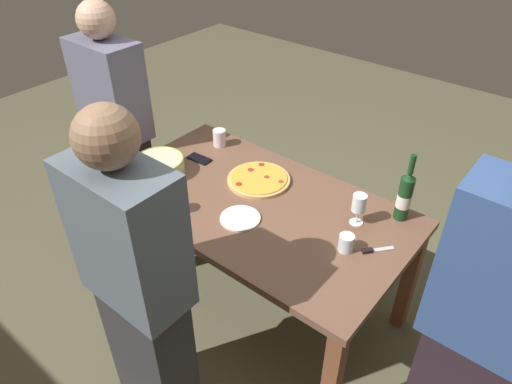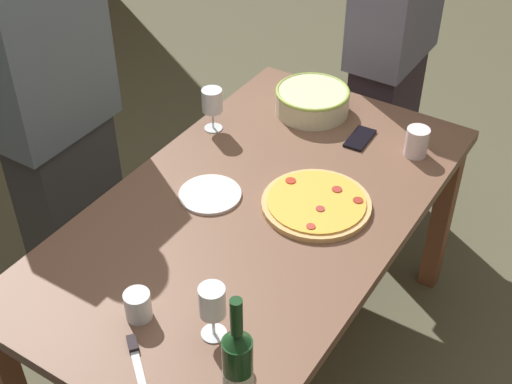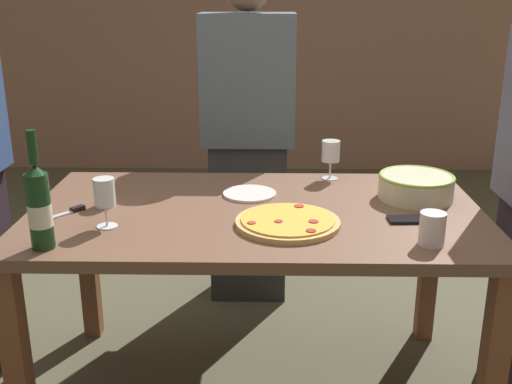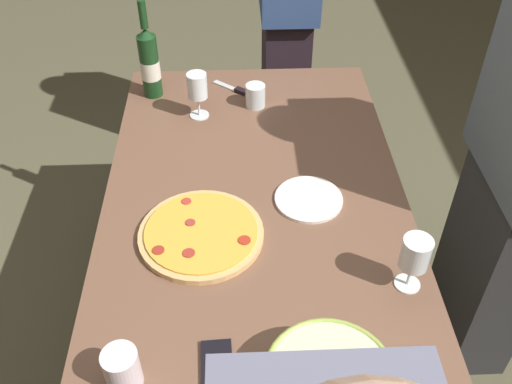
{
  "view_description": "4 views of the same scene",
  "coord_description": "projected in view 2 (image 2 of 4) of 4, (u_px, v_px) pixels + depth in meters",
  "views": [
    {
      "loc": [
        -1.22,
        1.5,
        2.23
      ],
      "look_at": [
        0.0,
        0.0,
        0.81
      ],
      "focal_mm": 32.92,
      "sensor_mm": 36.0,
      "label": 1
    },
    {
      "loc": [
        -1.43,
        -0.91,
        2.17
      ],
      "look_at": [
        0.0,
        0.0,
        0.81
      ],
      "focal_mm": 49.49,
      "sensor_mm": 36.0,
      "label": 2
    },
    {
      "loc": [
        0.04,
        -2.03,
        1.49
      ],
      "look_at": [
        0.0,
        0.0,
        0.81
      ],
      "focal_mm": 42.8,
      "sensor_mm": 36.0,
      "label": 3
    },
    {
      "loc": [
        1.2,
        -0.05,
        1.89
      ],
      "look_at": [
        0.0,
        0.0,
        0.81
      ],
      "focal_mm": 39.85,
      "sensor_mm": 36.0,
      "label": 4
    }
  ],
  "objects": [
    {
      "name": "serving_bowl",
      "position": [
        312.0,
        100.0,
        2.62
      ],
      "size": [
        0.28,
        0.28,
        0.09
      ],
      "color": "beige",
      "rests_on": "dining_table"
    },
    {
      "name": "cup_amber",
      "position": [
        417.0,
        142.0,
        2.4
      ],
      "size": [
        0.08,
        0.08,
        0.1
      ],
      "primitive_type": "cylinder",
      "color": "white",
      "rests_on": "dining_table"
    },
    {
      "name": "wine_bottle",
      "position": [
        238.0,
        371.0,
        1.56
      ],
      "size": [
        0.07,
        0.07,
        0.36
      ],
      "color": "#173A1A",
      "rests_on": "dining_table"
    },
    {
      "name": "person_host",
      "position": [
        391.0,
        53.0,
        2.91
      ],
      "size": [
        0.43,
        0.24,
        1.59
      ],
      "rotation": [
        0.0,
        0.0,
        -3.11
      ],
      "color": "#322632",
      "rests_on": "ground"
    },
    {
      "name": "ground_plane",
      "position": [
        256.0,
        359.0,
        2.68
      ],
      "size": [
        8.0,
        8.0,
        0.0
      ],
      "primitive_type": "plane",
      "color": "brown"
    },
    {
      "name": "wine_glass_near_pizza",
      "position": [
        212.0,
        304.0,
        1.74
      ],
      "size": [
        0.07,
        0.07,
        0.17
      ],
      "color": "white",
      "rests_on": "dining_table"
    },
    {
      "name": "pizza",
      "position": [
        316.0,
        204.0,
        2.21
      ],
      "size": [
        0.35,
        0.35,
        0.03
      ],
      "color": "#E1AE6B",
      "rests_on": "dining_table"
    },
    {
      "name": "cell_phone",
      "position": [
        360.0,
        138.0,
        2.5
      ],
      "size": [
        0.15,
        0.08,
        0.01
      ],
      "primitive_type": "cube",
      "rotation": [
        0.0,
        0.0,
        1.62
      ],
      "color": "black",
      "rests_on": "dining_table"
    },
    {
      "name": "dining_table",
      "position": [
        256.0,
        230.0,
        2.27
      ],
      "size": [
        1.6,
        0.9,
        0.75
      ],
      "color": "brown",
      "rests_on": "ground"
    },
    {
      "name": "wine_glass_by_bottle",
      "position": [
        212.0,
        103.0,
        2.49
      ],
      "size": [
        0.07,
        0.07,
        0.16
      ],
      "color": "white",
      "rests_on": "dining_table"
    },
    {
      "name": "side_plate",
      "position": [
        210.0,
        194.0,
        2.25
      ],
      "size": [
        0.2,
        0.2,
        0.01
      ],
      "primitive_type": "cylinder",
      "color": "white",
      "rests_on": "dining_table"
    },
    {
      "name": "person_guest_right",
      "position": [
        55.0,
        124.0,
        2.47
      ],
      "size": [
        0.43,
        0.24,
        1.61
      ],
      "rotation": [
        0.0,
        0.0,
        -1.5
      ],
      "color": "#333335",
      "rests_on": "ground"
    },
    {
      "name": "cup_ceramic",
      "position": [
        138.0,
        305.0,
        1.84
      ],
      "size": [
        0.07,
        0.07,
        0.08
      ],
      "primitive_type": "cylinder",
      "color": "white",
      "rests_on": "dining_table"
    },
    {
      "name": "pizza_knife",
      "position": [
        135.0,
        353.0,
        1.76
      ],
      "size": [
        0.11,
        0.13,
        0.02
      ],
      "color": "silver",
      "rests_on": "dining_table"
    }
  ]
}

